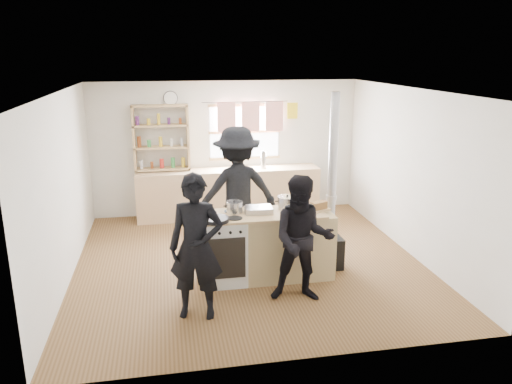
% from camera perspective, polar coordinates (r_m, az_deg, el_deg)
% --- Properties ---
extents(ground, '(5.00, 5.00, 0.01)m').
position_cam_1_polar(ground, '(7.48, -0.83, -8.00)').
color(ground, brown).
rests_on(ground, ground).
extents(back_counter, '(3.40, 0.55, 0.90)m').
position_cam_1_polar(back_counter, '(9.40, -3.12, -0.08)').
color(back_counter, tan).
rests_on(back_counter, ground).
extents(shelving_unit, '(1.00, 0.28, 1.20)m').
position_cam_1_polar(shelving_unit, '(9.21, -10.78, 6.12)').
color(shelving_unit, tan).
rests_on(shelving_unit, back_counter).
extents(thermos, '(0.10, 0.10, 0.31)m').
position_cam_1_polar(thermos, '(9.36, 0.84, 3.69)').
color(thermos, silver).
rests_on(thermos, back_counter).
extents(cooking_island, '(1.97, 0.64, 0.93)m').
position_cam_1_polar(cooking_island, '(6.82, 1.14, -6.12)').
color(cooking_island, white).
rests_on(cooking_island, ground).
extents(skillet_greens, '(0.36, 0.36, 0.05)m').
position_cam_1_polar(skillet_greens, '(6.35, -4.63, -3.13)').
color(skillet_greens, black).
rests_on(skillet_greens, cooking_island).
extents(roast_tray, '(0.38, 0.28, 0.08)m').
position_cam_1_polar(roast_tray, '(6.67, 0.27, -2.00)').
color(roast_tray, silver).
rests_on(roast_tray, cooking_island).
extents(stockpot_stove, '(0.22, 0.22, 0.18)m').
position_cam_1_polar(stockpot_stove, '(6.65, -2.48, -1.74)').
color(stockpot_stove, silver).
rests_on(stockpot_stove, cooking_island).
extents(stockpot_counter, '(0.27, 0.27, 0.20)m').
position_cam_1_polar(stockpot_counter, '(6.82, 3.58, -1.22)').
color(stockpot_counter, silver).
rests_on(stockpot_counter, cooking_island).
extents(bread_board, '(0.34, 0.30, 0.12)m').
position_cam_1_polar(bread_board, '(6.82, 7.20, -1.67)').
color(bread_board, tan).
rests_on(bread_board, cooking_island).
extents(flue_heater, '(0.35, 0.35, 2.50)m').
position_cam_1_polar(flue_heater, '(7.15, 8.48, -3.60)').
color(flue_heater, black).
rests_on(flue_heater, ground).
extents(person_near_left, '(0.70, 0.54, 1.71)m').
position_cam_1_polar(person_near_left, '(5.76, -6.84, -6.29)').
color(person_near_left, black).
rests_on(person_near_left, ground).
extents(person_near_right, '(0.89, 0.76, 1.60)m').
position_cam_1_polar(person_near_right, '(6.13, 5.37, -5.42)').
color(person_near_right, black).
rests_on(person_near_right, ground).
extents(person_far, '(1.33, 0.86, 1.95)m').
position_cam_1_polar(person_far, '(7.57, -2.18, 0.16)').
color(person_far, black).
rests_on(person_far, ground).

